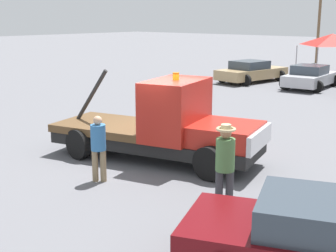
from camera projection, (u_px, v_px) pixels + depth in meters
ground_plane at (155, 158)px, 13.59m from camera, size 160.00×160.00×0.00m
tow_truck at (167, 127)px, 13.20m from camera, size 6.45×3.49×2.54m
person_near_truck at (225, 160)px, 9.76m from camera, size 0.42×0.42×1.87m
person_at_hood at (98, 144)px, 11.51m from camera, size 0.37×0.37×1.68m
parked_car_tan at (251, 72)px, 29.18m from camera, size 3.01×5.12×1.34m
parked_car_silver at (310, 77)px, 26.62m from camera, size 2.69×4.37×1.34m
canopy_tent_red at (332, 40)px, 32.17m from camera, size 3.55×3.55×2.86m
utility_pole at (320, 11)px, 40.17m from camera, size 2.20×0.24×8.34m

